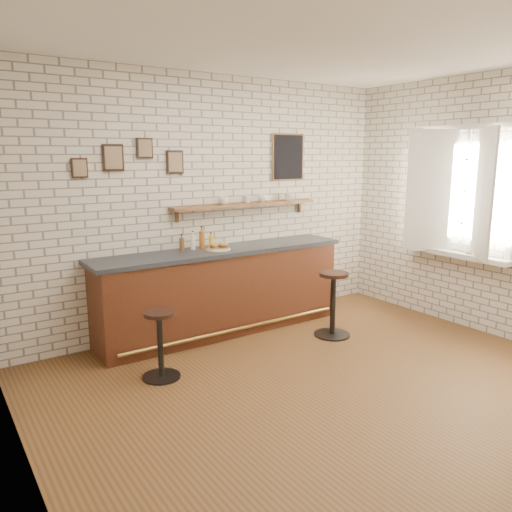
# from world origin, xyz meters

# --- Properties ---
(ground) EXTENTS (5.00, 5.00, 0.00)m
(ground) POSITION_xyz_m (0.00, 0.00, 0.00)
(ground) COLOR brown
(ground) RESTS_ON ground
(bar_counter) EXTENTS (3.10, 0.65, 1.01)m
(bar_counter) POSITION_xyz_m (-0.07, 1.70, 0.51)
(bar_counter) COLOR #512615
(bar_counter) RESTS_ON ground
(sandwich_plate) EXTENTS (0.28, 0.28, 0.01)m
(sandwich_plate) POSITION_xyz_m (-0.14, 1.66, 1.02)
(sandwich_plate) COLOR white
(sandwich_plate) RESTS_ON bar_counter
(ciabatta_sandwich) EXTENTS (0.24, 0.17, 0.07)m
(ciabatta_sandwich) POSITION_xyz_m (-0.13, 1.66, 1.06)
(ciabatta_sandwich) COLOR tan
(ciabatta_sandwich) RESTS_ON sandwich_plate
(potato_chips) EXTENTS (0.26, 0.18, 0.00)m
(potato_chips) POSITION_xyz_m (-0.16, 1.66, 1.02)
(potato_chips) COLOR #E4AB50
(potato_chips) RESTS_ON sandwich_plate
(bitters_bottle_brown) EXTENTS (0.06, 0.06, 0.19)m
(bitters_bottle_brown) POSITION_xyz_m (-0.51, 1.83, 1.09)
(bitters_bottle_brown) COLOR brown
(bitters_bottle_brown) RESTS_ON bar_counter
(bitters_bottle_white) EXTENTS (0.06, 0.06, 0.22)m
(bitters_bottle_white) POSITION_xyz_m (-0.37, 1.83, 1.10)
(bitters_bottle_white) COLOR white
(bitters_bottle_white) RESTS_ON bar_counter
(bitters_bottle_amber) EXTENTS (0.06, 0.06, 0.26)m
(bitters_bottle_amber) POSITION_xyz_m (-0.26, 1.83, 1.12)
(bitters_bottle_amber) COLOR #A05419
(bitters_bottle_amber) RESTS_ON bar_counter
(condiment_bottle_yellow) EXTENTS (0.06, 0.06, 0.18)m
(condiment_bottle_yellow) POSITION_xyz_m (-0.14, 1.83, 1.09)
(condiment_bottle_yellow) COLOR gold
(condiment_bottle_yellow) RESTS_ON bar_counter
(bar_stool_left) EXTENTS (0.36, 0.36, 0.65)m
(bar_stool_left) POSITION_xyz_m (-1.20, 0.93, 0.35)
(bar_stool_left) COLOR black
(bar_stool_left) RESTS_ON ground
(bar_stool_right) EXTENTS (0.42, 0.42, 0.76)m
(bar_stool_right) POSITION_xyz_m (0.92, 0.86, 0.41)
(bar_stool_right) COLOR black
(bar_stool_right) RESTS_ON ground
(wall_shelf) EXTENTS (2.00, 0.18, 0.18)m
(wall_shelf) POSITION_xyz_m (0.40, 1.90, 1.48)
(wall_shelf) COLOR brown
(wall_shelf) RESTS_ON ground
(shelf_cup_a) EXTENTS (0.17, 0.17, 0.10)m
(shelf_cup_a) POSITION_xyz_m (0.08, 1.90, 1.55)
(shelf_cup_a) COLOR white
(shelf_cup_a) RESTS_ON wall_shelf
(shelf_cup_b) EXTENTS (0.14, 0.14, 0.09)m
(shelf_cup_b) POSITION_xyz_m (0.42, 1.90, 1.54)
(shelf_cup_b) COLOR white
(shelf_cup_b) RESTS_ON wall_shelf
(shelf_cup_c) EXTENTS (0.15, 0.15, 0.09)m
(shelf_cup_c) POSITION_xyz_m (0.64, 1.90, 1.55)
(shelf_cup_c) COLOR white
(shelf_cup_c) RESTS_ON wall_shelf
(shelf_cup_d) EXTENTS (0.12, 0.12, 0.09)m
(shelf_cup_d) POSITION_xyz_m (1.04, 1.90, 1.55)
(shelf_cup_d) COLOR white
(shelf_cup_d) RESTS_ON wall_shelf
(back_wall_decor) EXTENTS (2.96, 0.02, 0.56)m
(back_wall_decor) POSITION_xyz_m (0.23, 1.98, 2.05)
(back_wall_decor) COLOR black
(back_wall_decor) RESTS_ON ground
(window_sill) EXTENTS (0.20, 1.35, 0.06)m
(window_sill) POSITION_xyz_m (2.40, 0.30, 0.90)
(window_sill) COLOR white
(window_sill) RESTS_ON ground
(casement_window) EXTENTS (0.40, 1.30, 1.56)m
(casement_window) POSITION_xyz_m (2.36, 0.30, 1.65)
(casement_window) COLOR white
(casement_window) RESTS_ON ground
(book_lower) EXTENTS (0.18, 0.23, 0.02)m
(book_lower) POSITION_xyz_m (2.38, 0.06, 0.94)
(book_lower) COLOR tan
(book_lower) RESTS_ON window_sill
(book_upper) EXTENTS (0.23, 0.24, 0.02)m
(book_upper) POSITION_xyz_m (2.38, 0.10, 0.96)
(book_upper) COLOR tan
(book_upper) RESTS_ON book_lower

